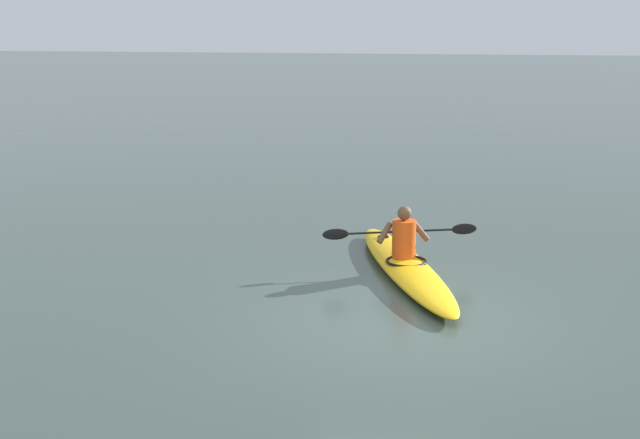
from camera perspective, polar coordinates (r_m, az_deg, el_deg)
name	(u,v)px	position (r m, az deg, el deg)	size (l,w,h in m)	color
ground_plane	(404,325)	(10.93, 5.55, -6.92)	(160.00, 160.00, 0.00)	#384742
kayak	(405,267)	(12.96, 5.63, -3.10)	(2.23, 4.63, 0.24)	#EAB214
kayaker	(404,235)	(12.96, 5.53, -1.04)	(2.27, 0.85, 0.78)	#E04C14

